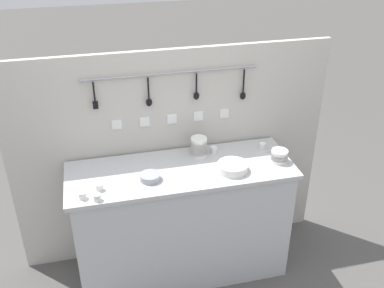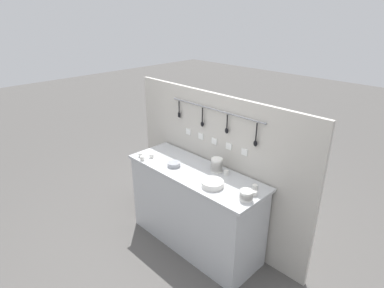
# 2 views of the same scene
# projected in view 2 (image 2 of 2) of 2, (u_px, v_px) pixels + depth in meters

# --- Properties ---
(ground_plane) EXTENTS (20.00, 20.00, 0.00)m
(ground_plane) POSITION_uv_depth(u_px,v_px,m) (195.00, 242.00, 3.70)
(ground_plane) COLOR #514F4C
(counter) EXTENTS (1.59, 0.57, 0.93)m
(counter) POSITION_uv_depth(u_px,v_px,m) (195.00, 208.00, 3.52)
(counter) COLOR #B7BABC
(counter) RESTS_ON ground
(back_wall) EXTENTS (2.39, 0.08, 1.69)m
(back_wall) POSITION_uv_depth(u_px,v_px,m) (215.00, 168.00, 3.57)
(back_wall) COLOR #BCB7AD
(back_wall) RESTS_ON ground
(bowl_stack_back_corner) EXTENTS (0.12, 0.12, 0.14)m
(bowl_stack_back_corner) POSITION_uv_depth(u_px,v_px,m) (217.00, 165.00, 3.30)
(bowl_stack_back_corner) COLOR silver
(bowl_stack_back_corner) RESTS_ON counter
(bowl_stack_nested_right) EXTENTS (0.12, 0.12, 0.09)m
(bowl_stack_nested_right) POSITION_uv_depth(u_px,v_px,m) (246.00, 195.00, 2.81)
(bowl_stack_nested_right) COLOR silver
(bowl_stack_nested_right) RESTS_ON counter
(plate_stack) EXTENTS (0.21, 0.21, 0.06)m
(plate_stack) POSITION_uv_depth(u_px,v_px,m) (213.00, 184.00, 3.03)
(plate_stack) COLOR silver
(plate_stack) RESTS_ON counter
(steel_mixing_bowl) EXTENTS (0.14, 0.14, 0.04)m
(steel_mixing_bowl) POSITION_uv_depth(u_px,v_px,m) (174.00, 164.00, 3.42)
(steel_mixing_bowl) COLOR #93969E
(steel_mixing_bowl) RESTS_ON counter
(cup_edge_far) EXTENTS (0.05, 0.05, 0.05)m
(cup_edge_far) POSITION_uv_depth(u_px,v_px,m) (151.00, 156.00, 3.62)
(cup_edge_far) COLOR silver
(cup_edge_far) RESTS_ON counter
(cup_mid_row) EXTENTS (0.05, 0.05, 0.05)m
(cup_mid_row) POSITION_uv_depth(u_px,v_px,m) (254.00, 193.00, 2.89)
(cup_mid_row) COLOR silver
(cup_mid_row) RESTS_ON counter
(cup_back_right) EXTENTS (0.05, 0.05, 0.05)m
(cup_back_right) POSITION_uv_depth(u_px,v_px,m) (226.00, 173.00, 3.25)
(cup_back_right) COLOR silver
(cup_back_right) RESTS_ON counter
(cup_front_right) EXTENTS (0.05, 0.05, 0.05)m
(cup_front_right) POSITION_uv_depth(u_px,v_px,m) (141.00, 155.00, 3.64)
(cup_front_right) COLOR silver
(cup_front_right) RESTS_ON counter
(cup_front_left) EXTENTS (0.05, 0.05, 0.05)m
(cup_front_left) POSITION_uv_depth(u_px,v_px,m) (255.00, 187.00, 2.98)
(cup_front_left) COLOR silver
(cup_front_left) RESTS_ON counter
(cup_by_caddy) EXTENTS (0.05, 0.05, 0.05)m
(cup_by_caddy) POSITION_uv_depth(u_px,v_px,m) (142.00, 158.00, 3.56)
(cup_by_caddy) COLOR silver
(cup_by_caddy) RESTS_ON counter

